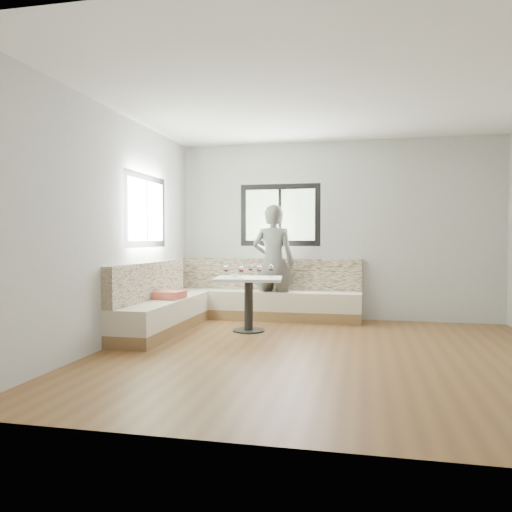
{
  "coord_description": "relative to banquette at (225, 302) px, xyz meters",
  "views": [
    {
      "loc": [
        0.41,
        -5.45,
        1.27
      ],
      "look_at": [
        -1.03,
        1.27,
        1.03
      ],
      "focal_mm": 35.0,
      "sensor_mm": 36.0,
      "label": 1
    }
  ],
  "objects": [
    {
      "name": "table",
      "position": [
        0.47,
        -0.46,
        0.22
      ],
      "size": [
        0.98,
        0.81,
        0.74
      ],
      "rotation": [
        0.0,
        0.0,
        0.13
      ],
      "color": "black",
      "rests_on": "ground"
    },
    {
      "name": "wine_glass_c",
      "position": [
        0.64,
        -0.55,
        0.53
      ],
      "size": [
        0.08,
        0.08,
        0.18
      ],
      "color": "white",
      "rests_on": "table"
    },
    {
      "name": "wine_glass_a",
      "position": [
        0.2,
        -0.63,
        0.53
      ],
      "size": [
        0.08,
        0.08,
        0.18
      ],
      "color": "white",
      "rests_on": "table"
    },
    {
      "name": "wine_glass_b",
      "position": [
        0.42,
        -0.66,
        0.53
      ],
      "size": [
        0.08,
        0.08,
        0.18
      ],
      "color": "white",
      "rests_on": "table"
    },
    {
      "name": "wine_glass_e",
      "position": [
        0.76,
        -0.35,
        0.53
      ],
      "size": [
        0.08,
        0.08,
        0.18
      ],
      "color": "white",
      "rests_on": "table"
    },
    {
      "name": "person",
      "position": [
        0.64,
        0.5,
        0.57
      ],
      "size": [
        0.68,
        0.47,
        1.79
      ],
      "primitive_type": "imported",
      "rotation": [
        0.0,
        0.0,
        3.08
      ],
      "color": "#585953",
      "rests_on": "ground"
    },
    {
      "name": "banquette",
      "position": [
        0.0,
        0.0,
        0.0
      ],
      "size": [
        2.9,
        2.8,
        0.95
      ],
      "color": "olive",
      "rests_on": "ground"
    },
    {
      "name": "room",
      "position": [
        1.51,
        -1.55,
        1.08
      ],
      "size": [
        5.01,
        5.01,
        2.81
      ],
      "color": "brown",
      "rests_on": "ground"
    },
    {
      "name": "wine_glass_d",
      "position": [
        0.47,
        -0.34,
        0.53
      ],
      "size": [
        0.08,
        0.08,
        0.18
      ],
      "color": "white",
      "rests_on": "table"
    },
    {
      "name": "olive_ramekin",
      "position": [
        0.28,
        -0.48,
        0.43
      ],
      "size": [
        0.11,
        0.11,
        0.04
      ],
      "color": "white",
      "rests_on": "table"
    }
  ]
}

